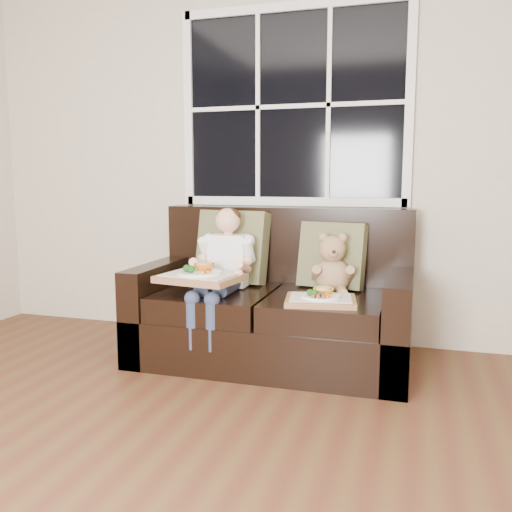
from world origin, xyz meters
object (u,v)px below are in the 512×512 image
(tray_right, at_px, (321,299))
(loveseat, at_px, (275,311))
(tray_left, at_px, (200,276))
(teddy_bear, at_px, (332,268))
(child, at_px, (223,262))

(tray_right, bearing_deg, loveseat, 128.69)
(loveseat, distance_m, tray_left, 0.57)
(teddy_bear, relative_size, tray_right, 0.89)
(child, bearing_deg, tray_left, -106.12)
(loveseat, height_order, tray_left, loveseat)
(teddy_bear, relative_size, tray_left, 0.76)
(child, xyz_separation_m, teddy_bear, (0.67, 0.11, -0.02))
(teddy_bear, height_order, tray_left, teddy_bear)
(loveseat, bearing_deg, tray_left, -137.65)
(loveseat, distance_m, teddy_bear, 0.47)
(loveseat, relative_size, teddy_bear, 4.36)
(teddy_bear, bearing_deg, tray_right, -104.97)
(child, distance_m, tray_left, 0.24)
(loveseat, distance_m, tray_right, 0.50)
(child, height_order, teddy_bear, child)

